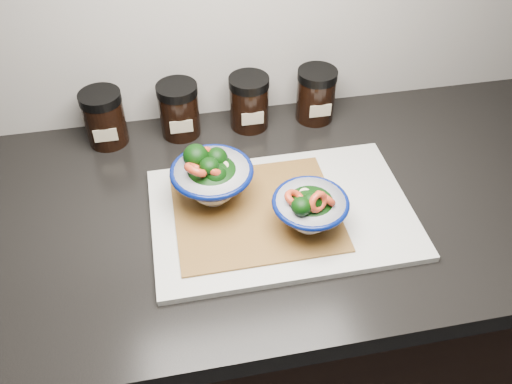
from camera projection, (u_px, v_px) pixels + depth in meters
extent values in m
cube|color=black|center=(275.00, 342.00, 1.30)|extent=(3.43, 0.58, 0.86)
cube|color=black|center=(281.00, 209.00, 0.99)|extent=(3.50, 0.60, 0.04)
cube|color=beige|center=(282.00, 213.00, 0.94)|extent=(0.45, 0.30, 0.01)
cube|color=#A67731|center=(256.00, 211.00, 0.94)|extent=(0.28, 0.24, 0.00)
cylinder|color=white|center=(213.00, 195.00, 0.96)|extent=(0.05, 0.05, 0.01)
ellipsoid|color=white|center=(213.00, 188.00, 0.95)|extent=(0.08, 0.08, 0.04)
torus|color=#051254|center=(212.00, 171.00, 0.92)|extent=(0.14, 0.14, 0.01)
torus|color=#051254|center=(212.00, 178.00, 0.93)|extent=(0.12, 0.12, 0.00)
ellipsoid|color=black|center=(212.00, 176.00, 0.93)|extent=(0.11, 0.11, 0.05)
ellipsoid|color=black|center=(196.00, 156.00, 0.92)|extent=(0.04, 0.04, 0.04)
cylinder|color=#477233|center=(197.00, 163.00, 0.93)|extent=(0.02, 0.02, 0.03)
ellipsoid|color=black|center=(216.00, 175.00, 0.90)|extent=(0.04, 0.04, 0.03)
cylinder|color=#477233|center=(216.00, 181.00, 0.91)|extent=(0.01, 0.01, 0.02)
ellipsoid|color=black|center=(209.00, 166.00, 0.90)|extent=(0.03, 0.03, 0.03)
cylinder|color=#477233|center=(210.00, 172.00, 0.90)|extent=(0.01, 0.02, 0.02)
ellipsoid|color=black|center=(217.00, 159.00, 0.93)|extent=(0.04, 0.04, 0.04)
cylinder|color=#477233|center=(217.00, 165.00, 0.94)|extent=(0.01, 0.01, 0.03)
torus|color=#D55828|center=(212.00, 168.00, 0.90)|extent=(0.05, 0.05, 0.04)
torus|color=#D55828|center=(196.00, 170.00, 0.89)|extent=(0.06, 0.06, 0.04)
torus|color=#D55828|center=(206.00, 158.00, 0.92)|extent=(0.06, 0.04, 0.06)
cylinder|color=#CCBC8E|center=(223.00, 166.00, 0.92)|extent=(0.02, 0.02, 0.01)
cylinder|color=white|center=(309.00, 223.00, 0.91)|extent=(0.04, 0.04, 0.01)
ellipsoid|color=white|center=(309.00, 217.00, 0.90)|extent=(0.07, 0.07, 0.03)
torus|color=#051254|center=(311.00, 202.00, 0.87)|extent=(0.13, 0.13, 0.01)
torus|color=#051254|center=(310.00, 208.00, 0.88)|extent=(0.10, 0.10, 0.00)
ellipsoid|color=black|center=(310.00, 206.00, 0.88)|extent=(0.09, 0.09, 0.04)
ellipsoid|color=black|center=(311.00, 203.00, 0.85)|extent=(0.03, 0.03, 0.03)
cylinder|color=#477233|center=(310.00, 208.00, 0.86)|extent=(0.01, 0.01, 0.02)
ellipsoid|color=black|center=(301.00, 206.00, 0.84)|extent=(0.03, 0.03, 0.03)
cylinder|color=#477233|center=(301.00, 211.00, 0.85)|extent=(0.01, 0.01, 0.02)
ellipsoid|color=black|center=(315.00, 203.00, 0.85)|extent=(0.03, 0.03, 0.03)
cylinder|color=#477233|center=(314.00, 208.00, 0.86)|extent=(0.01, 0.01, 0.02)
torus|color=#D55828|center=(325.00, 198.00, 0.86)|extent=(0.04, 0.05, 0.05)
torus|color=#D55828|center=(294.00, 198.00, 0.86)|extent=(0.04, 0.05, 0.04)
torus|color=#D55828|center=(318.00, 202.00, 0.84)|extent=(0.05, 0.04, 0.05)
cylinder|color=#CCBC8E|center=(322.00, 203.00, 0.86)|extent=(0.02, 0.02, 0.01)
cylinder|color=#CCBC8E|center=(305.00, 193.00, 0.88)|extent=(0.02, 0.02, 0.01)
cylinder|color=black|center=(105.00, 122.00, 1.07)|extent=(0.08, 0.08, 0.09)
cylinder|color=black|center=(100.00, 98.00, 1.03)|extent=(0.08, 0.08, 0.02)
cube|color=#C6B793|center=(106.00, 135.00, 1.05)|extent=(0.05, 0.00, 0.03)
cylinder|color=black|center=(179.00, 113.00, 1.09)|extent=(0.08, 0.08, 0.09)
cylinder|color=black|center=(177.00, 89.00, 1.05)|extent=(0.08, 0.08, 0.02)
cube|color=#C6B793|center=(181.00, 127.00, 1.07)|extent=(0.04, 0.00, 0.03)
cylinder|color=black|center=(249.00, 106.00, 1.11)|extent=(0.08, 0.08, 0.09)
cylinder|color=black|center=(249.00, 82.00, 1.07)|extent=(0.08, 0.08, 0.02)
cube|color=#C6B793|center=(253.00, 119.00, 1.09)|extent=(0.04, 0.00, 0.03)
cylinder|color=black|center=(315.00, 98.00, 1.13)|extent=(0.08, 0.08, 0.09)
cylinder|color=black|center=(318.00, 75.00, 1.09)|extent=(0.08, 0.08, 0.02)
cube|color=#C6B793|center=(320.00, 111.00, 1.11)|extent=(0.04, 0.00, 0.03)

